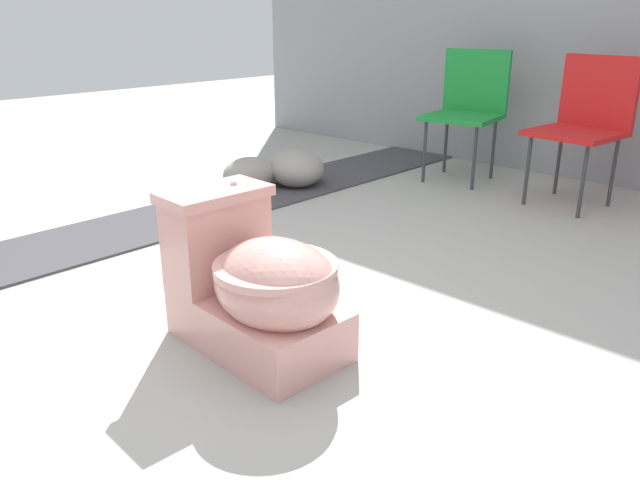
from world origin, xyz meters
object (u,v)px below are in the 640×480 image
at_px(boulder_far, 296,168).
at_px(boulder_near, 249,174).
at_px(toilet, 257,286).
at_px(folding_chair_middle, 586,115).
at_px(folding_chair_left, 469,101).

bearing_deg(boulder_far, boulder_near, -114.48).
height_order(toilet, boulder_near, toilet).
distance_m(folding_chair_middle, boulder_far, 1.75).
distance_m(folding_chair_left, boulder_near, 1.52).
height_order(folding_chair_left, boulder_near, folding_chair_left).
height_order(boulder_near, boulder_far, boulder_far).
distance_m(boulder_near, boulder_far, 0.31).
bearing_deg(folding_chair_left, folding_chair_middle, 76.25).
relative_size(folding_chair_left, folding_chair_middle, 1.00).
bearing_deg(boulder_far, toilet, -47.83).
distance_m(folding_chair_left, folding_chair_middle, 0.80).
bearing_deg(folding_chair_left, boulder_far, -44.28).
bearing_deg(toilet, folding_chair_middle, 91.10).
xyz_separation_m(folding_chair_middle, boulder_far, (-1.46, -0.88, -0.39)).
relative_size(boulder_near, boulder_far, 0.84).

